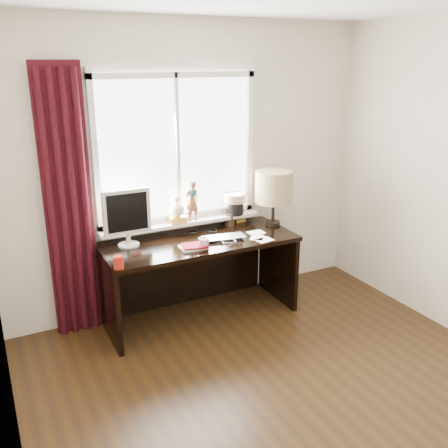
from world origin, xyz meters
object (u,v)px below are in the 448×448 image
monitor (127,214)px  table_lamp (274,187)px  desk (195,262)px  red_cup (118,262)px  mug (204,243)px  laptop (224,238)px

monitor → table_lamp: bearing=-2.6°
desk → red_cup: bearing=-153.7°
desk → monitor: 0.79m
table_lamp → mug: bearing=-161.9°
laptop → table_lamp: bearing=22.5°
laptop → monitor: 0.87m
laptop → desk: 0.38m
laptop → red_cup: red_cup is taller
mug → desk: 0.42m
red_cup → table_lamp: size_ratio=0.19×
mug → red_cup: bearing=-173.0°
table_lamp → monitor: bearing=177.4°
red_cup → table_lamp: (1.60, 0.37, 0.31)m
laptop → table_lamp: size_ratio=0.71×
mug → red_cup: red_cup is taller
red_cup → desk: (0.80, 0.40, -0.29)m
laptop → mug: bearing=-147.0°
red_cup → monitor: monitor is taller
desk → monitor: bearing=176.3°
monitor → table_lamp: table_lamp is taller
laptop → desk: (-0.20, 0.18, -0.26)m
desk → table_lamp: size_ratio=3.27×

